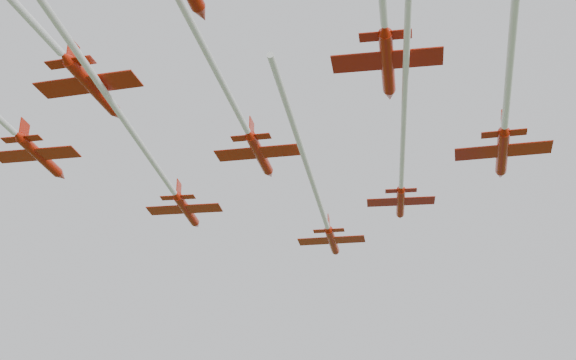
% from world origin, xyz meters
% --- Properties ---
extents(jet_lead, '(9.40, 54.47, 2.77)m').
position_xyz_m(jet_lead, '(-3.24, 13.47, 52.11)').
color(jet_lead, red).
extents(jet_row2_left, '(10.57, 58.88, 2.79)m').
position_xyz_m(jet_row2_left, '(-18.44, -4.08, 52.14)').
color(jet_row2_left, red).
extents(jet_row2_right, '(12.32, 66.04, 2.49)m').
position_xyz_m(jet_row2_right, '(9.01, -3.96, 52.24)').
color(jet_row2_right, red).
extents(jet_row3_mid, '(9.38, 47.34, 2.78)m').
position_xyz_m(jet_row3_mid, '(-6.44, -11.53, 52.94)').
color(jet_row3_mid, red).
extents(jet_row3_right, '(9.89, 64.27, 2.95)m').
position_xyz_m(jet_row3_right, '(19.41, -15.53, 51.12)').
color(jet_row3_right, red).
extents(jet_row4_right, '(9.90, 44.71, 2.91)m').
position_xyz_m(jet_row4_right, '(9.93, -25.74, 52.75)').
color(jet_row4_right, red).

